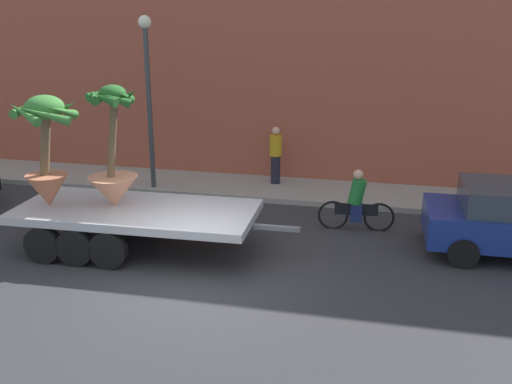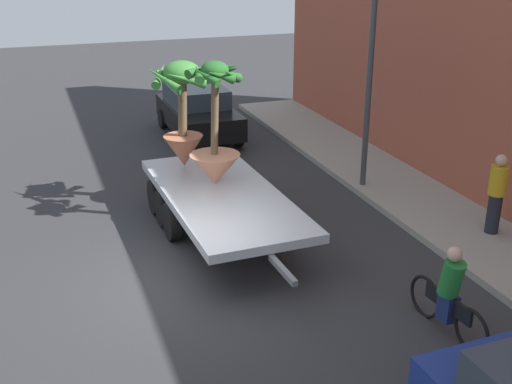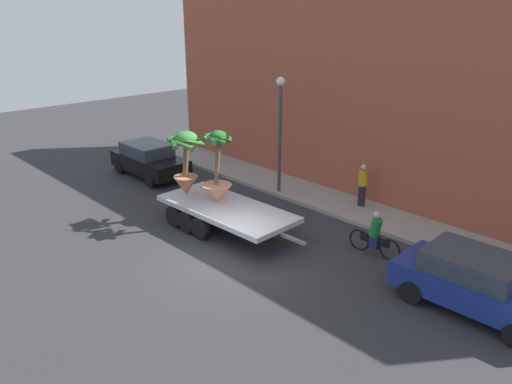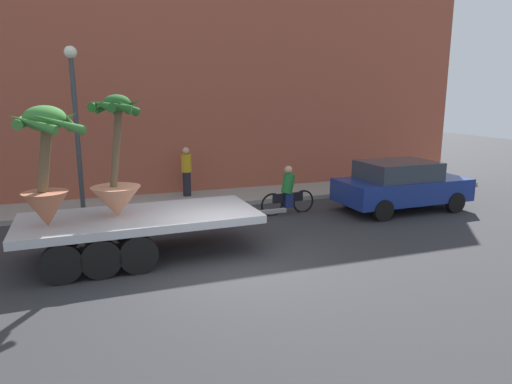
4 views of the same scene
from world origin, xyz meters
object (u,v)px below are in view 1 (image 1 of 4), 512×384
at_px(flatbed_trailer, 126,217).
at_px(cyclist, 357,204).
at_px(potted_palm_middle, 113,164).
at_px(street_lamp, 148,81).
at_px(pedestrian_near_gate, 276,154).
at_px(potted_palm_rear, 46,151).

xyz_separation_m(flatbed_trailer, cyclist, (4.90, 2.31, -0.08)).
height_order(flatbed_trailer, potted_palm_middle, potted_palm_middle).
bearing_deg(flatbed_trailer, street_lamp, 104.71).
bearing_deg(pedestrian_near_gate, street_lamp, -161.00).
bearing_deg(potted_palm_middle, potted_palm_rear, -165.37).
bearing_deg(flatbed_trailer, pedestrian_near_gate, 66.02).
bearing_deg(pedestrian_near_gate, cyclist, -48.88).
height_order(potted_palm_rear, pedestrian_near_gate, potted_palm_rear).
relative_size(cyclist, pedestrian_near_gate, 1.08).
bearing_deg(pedestrian_near_gate, flatbed_trailer, -113.98).
relative_size(potted_palm_middle, street_lamp, 0.55).
xyz_separation_m(potted_palm_rear, cyclist, (6.47, 2.65, -1.56)).
distance_m(cyclist, pedestrian_near_gate, 3.92).
height_order(flatbed_trailer, potted_palm_rear, potted_palm_rear).
distance_m(flatbed_trailer, street_lamp, 4.89).
bearing_deg(potted_palm_rear, cyclist, 22.29).
bearing_deg(cyclist, flatbed_trailer, -154.76).
xyz_separation_m(flatbed_trailer, potted_palm_middle, (-0.21, 0.01, 1.18)).
bearing_deg(pedestrian_near_gate, potted_palm_rear, -124.92).
distance_m(potted_palm_rear, cyclist, 7.17).
bearing_deg(street_lamp, flatbed_trailer, -75.29).
relative_size(pedestrian_near_gate, street_lamp, 0.35).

